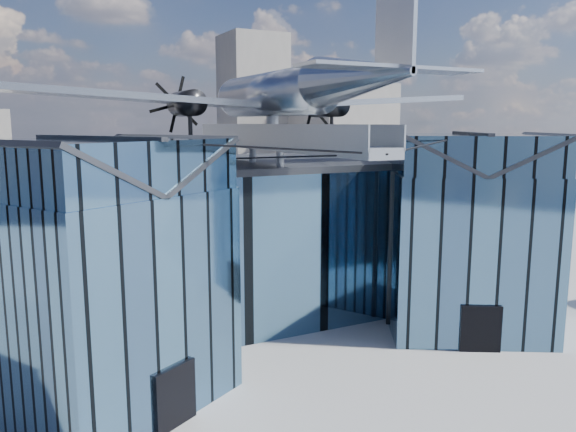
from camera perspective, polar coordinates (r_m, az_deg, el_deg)
name	(u,v)px	position (r m, az deg, el deg)	size (l,w,h in m)	color
ground_plane	(304,350)	(31.81, 1.67, -13.44)	(120.00, 120.00, 0.00)	gray
museum	(261,233)	(35.20, -2.80, -1.76)	(32.88, 24.50, 17.60)	#466C8F
bg_towers	(133,141)	(77.82, -15.44, 7.37)	(77.00, 24.50, 26.00)	gray
tree_side_e	(506,232)	(46.57, 21.25, -1.54)	(3.91, 3.91, 5.93)	#362315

